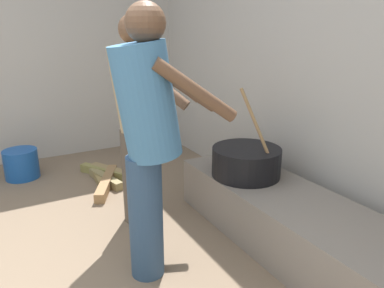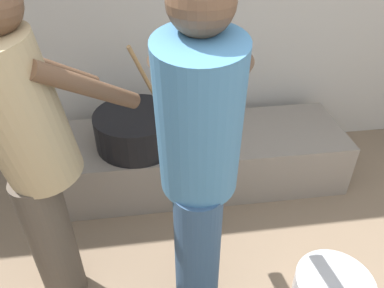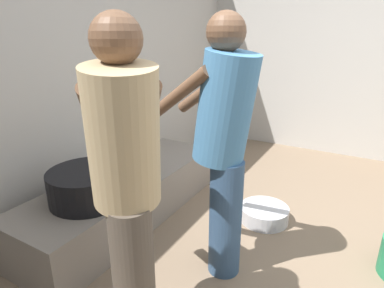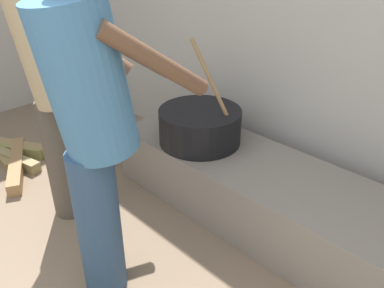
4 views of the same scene
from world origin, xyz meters
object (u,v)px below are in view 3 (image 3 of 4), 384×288
object	(u,v)px
cooking_pot_main	(88,185)
metal_mixing_bowl	(264,214)
cook_in_tan_shirt	(126,175)
cook_in_blue_shirt	(224,138)

from	to	relation	value
cooking_pot_main	metal_mixing_bowl	distance (m)	1.40
cooking_pot_main	metal_mixing_bowl	xyz separation A→B (m)	(0.93, -0.95, -0.42)
cook_in_tan_shirt	metal_mixing_bowl	size ratio (longest dim) A/B	3.94
metal_mixing_bowl	cooking_pot_main	bearing A→B (deg)	134.24
cooking_pot_main	metal_mixing_bowl	world-z (taller)	cooking_pot_main
cooking_pot_main	cook_in_tan_shirt	distance (m)	0.89
cook_in_blue_shirt	metal_mixing_bowl	bearing A→B (deg)	-6.80
cook_in_blue_shirt	cooking_pot_main	bearing A→B (deg)	105.91
cook_in_tan_shirt	metal_mixing_bowl	world-z (taller)	cook_in_tan_shirt
cooking_pot_main	cook_in_blue_shirt	distance (m)	1.00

